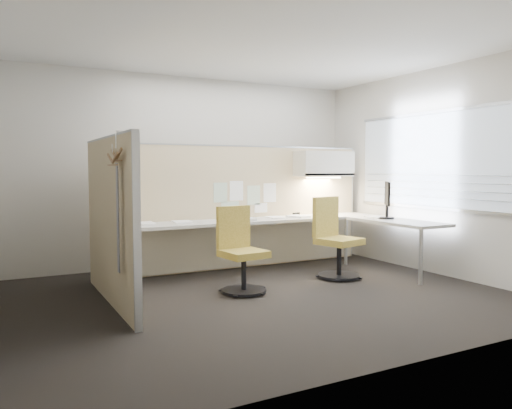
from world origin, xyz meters
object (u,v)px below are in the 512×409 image
chair_right (335,241)px  monitor (387,198)px  chair_left (240,253)px  phone (327,212)px  desk (278,228)px

chair_right → monitor: (0.92, 0.03, 0.54)m
chair_left → monitor: bearing=-3.2°
chair_right → phone: size_ratio=4.64×
phone → chair_left: bearing=-158.9°
chair_left → monitor: monitor is taller
desk → chair_left: chair_left is taller
desk → chair_right: bearing=-58.4°
monitor → desk: bearing=100.0°
chair_left → phone: 2.19m
desk → phone: phone is taller
chair_right → phone: 1.02m
chair_left → monitor: (2.37, 0.15, 0.57)m
chair_right → phone: chair_right is taller
chair_right → chair_left: bearing=171.0°
chair_right → desk: bearing=107.6°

